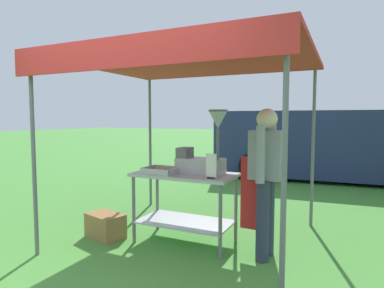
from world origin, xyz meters
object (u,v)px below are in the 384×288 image
at_px(stall_canopy, 188,65).
at_px(donut_fryer, 203,154).
at_px(van_navy, 327,144).
at_px(menu_sign, 211,168).
at_px(vendor, 265,175).
at_px(supply_crate, 105,226).
at_px(donut_cart, 185,192).
at_px(donut_tray, 161,171).

distance_m(stall_canopy, donut_fryer, 1.08).
height_order(stall_canopy, van_navy, stall_canopy).
xyz_separation_m(donut_fryer, menu_sign, (0.21, -0.28, -0.12)).
bearing_deg(stall_canopy, donut_fryer, -1.68).
relative_size(donut_fryer, vendor, 0.47).
bearing_deg(supply_crate, vendor, 7.73).
bearing_deg(vendor, van_navy, 86.40).
height_order(stall_canopy, donut_cart, stall_canopy).
bearing_deg(van_navy, donut_fryer, -101.88).
bearing_deg(donut_tray, donut_cart, 24.23).
xyz_separation_m(donut_cart, donut_tray, (-0.26, -0.12, 0.25)).
bearing_deg(donut_tray, supply_crate, -167.49).
height_order(donut_fryer, menu_sign, donut_fryer).
relative_size(vendor, supply_crate, 2.96).
bearing_deg(donut_fryer, menu_sign, -52.62).
xyz_separation_m(menu_sign, vendor, (0.55, 0.17, -0.07)).
distance_m(stall_canopy, donut_tray, 1.31).
xyz_separation_m(donut_tray, donut_fryer, (0.46, 0.21, 0.21)).
relative_size(menu_sign, van_navy, 0.05).
relative_size(donut_tray, menu_sign, 1.44).
relative_size(donut_cart, van_navy, 0.22).
relative_size(stall_canopy, vendor, 1.77).
relative_size(donut_tray, vendor, 0.24).
xyz_separation_m(donut_tray, supply_crate, (-0.73, -0.16, -0.72)).
relative_size(donut_cart, menu_sign, 4.43).
bearing_deg(donut_cart, menu_sign, -24.43).
bearing_deg(menu_sign, donut_cart, 155.57).
relative_size(donut_fryer, menu_sign, 2.77).
bearing_deg(supply_crate, menu_sign, 3.70).
xyz_separation_m(donut_tray, van_navy, (1.56, 5.46, 0.00)).
height_order(stall_canopy, supply_crate, stall_canopy).
bearing_deg(donut_tray, van_navy, 74.04).
distance_m(donut_fryer, vendor, 0.80).
relative_size(menu_sign, supply_crate, 0.50).
xyz_separation_m(stall_canopy, donut_tray, (-0.26, -0.21, -1.27)).
bearing_deg(donut_cart, van_navy, 76.29).
bearing_deg(vendor, donut_cart, 179.26).
bearing_deg(stall_canopy, vendor, -6.50).
height_order(donut_tray, supply_crate, donut_tray).
bearing_deg(stall_canopy, donut_cart, -90.00).
bearing_deg(menu_sign, donut_fryer, 127.38).
xyz_separation_m(donut_cart, van_navy, (1.30, 5.34, 0.26)).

